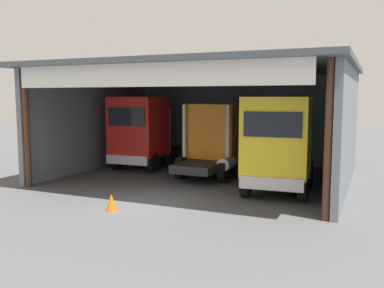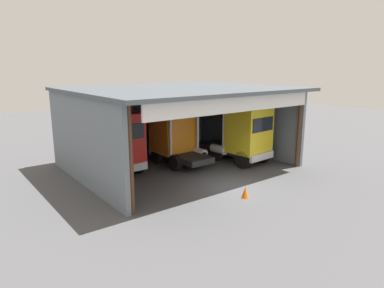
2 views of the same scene
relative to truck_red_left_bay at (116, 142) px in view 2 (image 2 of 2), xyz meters
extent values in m
plane|color=#4C4C4F|center=(3.88, -5.80, -1.94)|extent=(80.00, 80.00, 0.00)
cube|color=slate|center=(3.88, 4.31, 0.49)|extent=(12.31, 0.24, 4.85)
cube|color=slate|center=(-2.27, -0.75, 0.49)|extent=(0.24, 10.12, 4.85)
cube|color=slate|center=(10.04, -0.75, 0.49)|extent=(0.24, 10.12, 4.85)
cube|color=#474E55|center=(3.88, -1.13, 3.01)|extent=(12.91, 10.88, 0.20)
cylinder|color=#4C2D1E|center=(-2.02, -5.65, 0.49)|extent=(0.24, 0.24, 4.85)
cylinder|color=#4C2D1E|center=(9.79, -5.65, 0.49)|extent=(0.24, 0.24, 4.85)
cube|color=white|center=(3.88, -6.11, 2.56)|extent=(11.08, 0.12, 0.90)
cube|color=red|center=(0.03, -0.23, 0.30)|extent=(2.44, 2.44, 2.95)
cube|color=black|center=(0.07, -1.43, 0.81)|extent=(2.00, 0.13, 0.88)
cube|color=silver|center=(0.07, -1.46, -1.28)|extent=(2.24, 0.24, 0.44)
cube|color=#232326|center=(-0.04, 1.50, -1.25)|extent=(1.88, 3.21, 0.36)
cylinder|color=silver|center=(1.04, 1.14, -0.13)|extent=(0.18, 0.18, 2.60)
cylinder|color=silver|center=(-1.08, 1.06, -0.13)|extent=(0.18, 0.18, 2.60)
cylinder|color=silver|center=(-1.08, 1.16, -1.13)|extent=(0.60, 1.22, 0.56)
cylinder|color=black|center=(1.07, -0.66, -1.43)|extent=(0.34, 1.03, 1.02)
cylinder|color=black|center=(-0.98, -0.74, -1.43)|extent=(0.34, 1.03, 1.02)
cylinder|color=black|center=(0.99, 1.54, -1.43)|extent=(0.34, 1.03, 1.02)
cylinder|color=black|center=(-1.06, 1.46, -1.43)|extent=(0.34, 1.03, 1.02)
cube|color=orange|center=(4.10, 0.06, 0.13)|extent=(2.36, 2.28, 2.62)
cube|color=black|center=(4.10, 1.22, 0.59)|extent=(2.00, 0.07, 0.79)
cube|color=silver|center=(4.10, 1.25, -1.28)|extent=(2.24, 0.17, 0.44)
cube|color=#232326|center=(4.09, -1.62, -1.25)|extent=(1.78, 3.07, 0.36)
cylinder|color=silver|center=(3.03, -1.22, -0.01)|extent=(0.18, 0.18, 2.84)
cylinder|color=silver|center=(5.15, -1.23, -0.01)|extent=(0.18, 0.18, 2.84)
cylinder|color=silver|center=(5.15, -1.33, -1.13)|extent=(0.56, 1.20, 0.56)
cylinder|color=black|center=(3.07, 0.52, -1.43)|extent=(0.30, 1.01, 1.01)
cylinder|color=black|center=(5.13, 0.51, -1.43)|extent=(0.30, 1.01, 1.01)
cylinder|color=black|center=(3.07, -1.62, -1.43)|extent=(0.30, 1.01, 1.01)
cylinder|color=black|center=(5.12, -1.63, -1.43)|extent=(0.30, 1.01, 1.01)
cube|color=yellow|center=(7.75, -3.29, 0.33)|extent=(2.49, 2.32, 2.90)
cube|color=black|center=(7.82, -4.39, 0.83)|extent=(1.99, 0.20, 0.87)
cube|color=silver|center=(7.82, -4.42, -1.22)|extent=(2.23, 0.31, 0.44)
cube|color=#232326|center=(7.61, -1.36, -1.19)|extent=(2.00, 3.64, 0.36)
cylinder|color=silver|center=(8.71, -1.99, 0.18)|extent=(0.18, 0.18, 3.11)
cylinder|color=silver|center=(6.61, -2.13, 0.18)|extent=(0.18, 0.18, 3.11)
cylinder|color=silver|center=(6.58, -1.73, -1.07)|extent=(0.64, 1.24, 0.56)
cylinder|color=black|center=(8.80, -3.65, -1.37)|extent=(0.38, 1.15, 1.13)
cylinder|color=black|center=(6.75, -3.79, -1.37)|extent=(0.38, 1.15, 1.13)
cylinder|color=black|center=(8.63, -1.29, -1.37)|extent=(0.38, 1.15, 1.13)
cylinder|color=black|center=(6.59, -1.43, -1.37)|extent=(0.38, 1.15, 1.13)
cylinder|color=#197233|center=(2.27, 2.82, -1.50)|extent=(0.58, 0.58, 0.88)
cube|color=#1E59A5|center=(1.96, 3.02, -1.44)|extent=(0.90, 0.60, 1.00)
cone|color=orange|center=(3.24, -7.36, -1.66)|extent=(0.36, 0.36, 0.56)
camera|label=1|loc=(11.06, -18.56, 1.79)|focal=39.21mm
camera|label=2|loc=(-8.41, -18.19, 4.37)|focal=31.82mm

